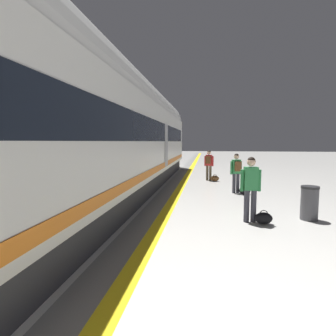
% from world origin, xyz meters
% --- Properties ---
extents(safety_line_strip, '(0.36, 80.00, 0.01)m').
position_xyz_m(safety_line_strip, '(-0.53, 10.00, 0.00)').
color(safety_line_strip, yellow).
rests_on(safety_line_strip, ground).
extents(tactile_edge_band, '(0.75, 80.00, 0.01)m').
position_xyz_m(tactile_edge_band, '(-0.92, 10.00, 0.00)').
color(tactile_edge_band, slate).
rests_on(tactile_edge_band, ground).
extents(high_speed_train, '(2.94, 33.23, 4.97)m').
position_xyz_m(high_speed_train, '(-2.77, 7.80, 2.50)').
color(high_speed_train, '#38383D').
rests_on(high_speed_train, ground).
extents(passenger_near, '(0.53, 0.24, 1.70)m').
position_xyz_m(passenger_near, '(1.77, 8.26, 0.99)').
color(passenger_near, '#383842').
rests_on(passenger_near, ground).
extents(duffel_bag_near, '(0.44, 0.26, 0.36)m').
position_xyz_m(duffel_bag_near, '(2.09, 8.12, 0.15)').
color(duffel_bag_near, black).
rests_on(duffel_bag_near, ground).
extents(passenger_mid, '(0.47, 0.39, 1.61)m').
position_xyz_m(passenger_mid, '(1.83, 12.32, 0.95)').
color(passenger_mid, '#383842').
rests_on(passenger_mid, ground).
extents(duffel_bag_mid, '(0.44, 0.26, 0.36)m').
position_xyz_m(duffel_bag_mid, '(2.15, 12.06, 0.15)').
color(duffel_bag_mid, black).
rests_on(duffel_bag_mid, ground).
extents(passenger_far, '(0.49, 0.38, 1.62)m').
position_xyz_m(passenger_far, '(0.75, 15.79, 0.96)').
color(passenger_far, brown).
rests_on(passenger_far, ground).
extents(duffel_bag_far, '(0.44, 0.26, 0.36)m').
position_xyz_m(duffel_bag_far, '(1.08, 15.55, 0.15)').
color(duffel_bag_far, brown).
rests_on(duffel_bag_far, ground).
extents(waste_bin, '(0.46, 0.46, 0.91)m').
position_xyz_m(waste_bin, '(3.37, 8.70, 0.46)').
color(waste_bin, '#4C4C51').
rests_on(waste_bin, ground).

